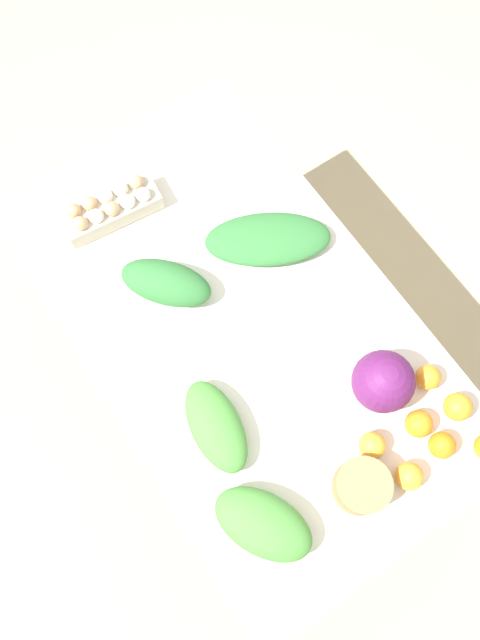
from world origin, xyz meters
name	(u,v)px	position (x,y,z in m)	size (l,w,h in m)	color
ground_plane	(240,386)	(0.00, 0.00, 0.00)	(8.00, 8.00, 0.00)	#C6B289
dining_table	(240,334)	(0.00, 0.00, 0.67)	(1.46, 0.85, 0.77)	silver
cabbage_purple	(383,381)	(0.36, 0.20, 0.86)	(0.16, 0.16, 0.16)	#601E5B
egg_carton	(110,208)	(-0.49, -0.12, 0.82)	(0.13, 0.30, 0.09)	beige
paper_bag	(360,487)	(0.54, 0.00, 0.82)	(0.14, 0.14, 0.09)	#A87F51
greens_bunch_scallion	(268,239)	(-0.16, 0.20, 0.81)	(0.36, 0.17, 0.06)	#337538
greens_bunch_kale	(166,283)	(-0.20, -0.11, 0.82)	(0.26, 0.13, 0.10)	#337538
greens_bunch_dandelion	(216,426)	(0.21, -0.22, 0.82)	(0.26, 0.13, 0.08)	#4C933D
greens_bunch_chard	(263,524)	(0.48, -0.25, 0.82)	(0.26, 0.15, 0.10)	#4C933D
orange_0	(442,445)	(0.58, 0.24, 0.81)	(0.07, 0.07, 0.07)	orange
orange_1	(409,476)	(0.59, 0.12, 0.81)	(0.07, 0.07, 0.07)	#F9A833
orange_2	(458,407)	(0.52, 0.33, 0.81)	(0.08, 0.08, 0.08)	orange
orange_3	(372,445)	(0.48, 0.09, 0.81)	(0.07, 0.07, 0.07)	#F9A833
orange_4	(419,424)	(0.50, 0.22, 0.81)	(0.07, 0.07, 0.07)	orange
orange_6	(428,377)	(0.42, 0.32, 0.81)	(0.07, 0.07, 0.07)	orange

